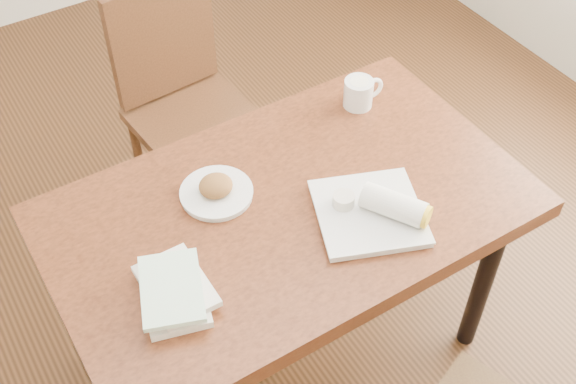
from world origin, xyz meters
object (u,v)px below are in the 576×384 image
plate_scone (216,190)px  book_stack (174,291)px  table (288,224)px  chair_far (183,94)px  plate_burrito (377,210)px  coffee_mug (360,92)px

plate_scone → book_stack: (-0.25, -0.25, 0.01)m
table → plate_scone: size_ratio=6.41×
chair_far → book_stack: bearing=-116.1°
chair_far → book_stack: chair_far is taller
plate_burrito → book_stack: bearing=175.1°
chair_far → book_stack: size_ratio=3.75×
coffee_mug → book_stack: size_ratio=0.54×
table → plate_scone: 0.23m
coffee_mug → plate_burrito: plate_burrito is taller
table → chair_far: chair_far is taller
table → plate_burrito: plate_burrito is taller
chair_far → table: bearing=-94.1°
table → book_stack: 0.43m
table → coffee_mug: 0.50m
coffee_mug → book_stack: 0.89m
chair_far → coffee_mug: (0.36, -0.57, 0.25)m
chair_far → book_stack: (-0.46, -0.94, 0.23)m
chair_far → plate_burrito: chair_far is taller
plate_scone → book_stack: plate_scone is taller
chair_far → book_stack: 1.07m
table → chair_far: (0.06, 0.82, -0.12)m
book_stack → plate_burrito: bearing=-4.9°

